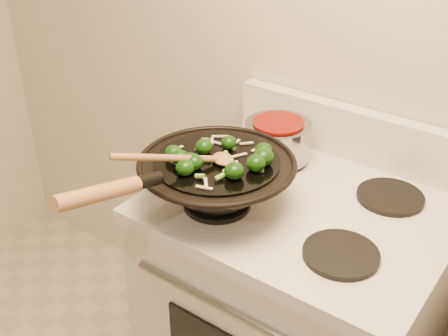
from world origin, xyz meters
The scene contains 5 objects.
stove centered at (-0.05, 1.17, 0.47)m, with size 0.78×0.67×1.08m.
wok centered at (-0.23, 1.01, 1.00)m, with size 0.41×0.68×0.25m.
stirfry centered at (-0.21, 1.01, 1.07)m, with size 0.27×0.27×0.05m.
wooden_spoon centered at (-0.25, 0.95, 1.09)m, with size 0.20×0.29×0.08m.
saucepan centered at (-0.23, 1.32, 0.99)m, with size 0.20×0.32×0.11m.
Camera 1 is at (0.52, 0.03, 1.76)m, focal length 45.00 mm.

